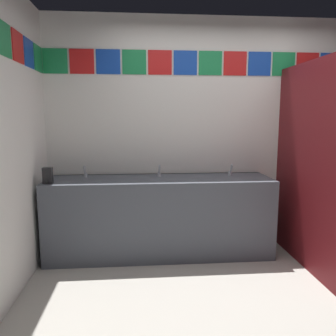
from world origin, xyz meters
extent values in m
plane|color=#B2ADA3|center=(0.00, 0.00, 0.00)|extent=(8.70, 8.70, 0.00)
cube|color=white|center=(0.00, 1.50, 1.30)|extent=(3.95, 0.08, 2.60)
cube|color=#1E8C4C|center=(-1.84, 1.46, 2.09)|extent=(0.26, 0.01, 0.26)
cube|color=red|center=(-1.55, 1.46, 2.09)|extent=(0.26, 0.01, 0.26)
cube|color=#1947B7|center=(-1.27, 1.46, 2.09)|extent=(0.26, 0.01, 0.26)
cube|color=#1E8C4C|center=(-0.99, 1.46, 2.09)|extent=(0.26, 0.01, 0.26)
cube|color=red|center=(-0.71, 1.46, 2.09)|extent=(0.26, 0.01, 0.26)
cube|color=#1947B7|center=(-0.42, 1.46, 2.09)|extent=(0.26, 0.01, 0.26)
cube|color=#1E8C4C|center=(-0.14, 1.46, 2.09)|extent=(0.26, 0.01, 0.26)
cube|color=red|center=(0.14, 1.46, 2.09)|extent=(0.26, 0.01, 0.26)
cube|color=#1947B7|center=(0.42, 1.46, 2.09)|extent=(0.26, 0.01, 0.26)
cube|color=#1E8C4C|center=(0.71, 1.46, 2.09)|extent=(0.26, 0.01, 0.26)
cube|color=red|center=(0.99, 1.46, 2.09)|extent=(0.26, 0.01, 0.26)
cube|color=#1947B7|center=(1.27, 1.46, 2.09)|extent=(0.26, 0.01, 0.26)
cube|color=#1E8C4C|center=(-1.97, 0.44, 2.09)|extent=(0.01, 0.26, 0.26)
cube|color=red|center=(-1.97, 0.73, 2.09)|extent=(0.01, 0.26, 0.26)
cube|color=#1947B7|center=(-1.97, 1.02, 2.09)|extent=(0.01, 0.26, 0.26)
cube|color=#1E8C4C|center=(-1.97, 1.32, 2.09)|extent=(0.01, 0.26, 0.26)
cube|color=#4C515B|center=(-0.73, 1.16, 0.42)|extent=(2.39, 0.61, 0.85)
cube|color=#4C515B|center=(-0.73, 1.45, 0.81)|extent=(2.39, 0.03, 0.08)
cylinder|color=white|center=(-1.53, 1.13, 0.79)|extent=(0.34, 0.34, 0.10)
cylinder|color=white|center=(-0.73, 1.13, 0.79)|extent=(0.34, 0.34, 0.10)
cylinder|color=white|center=(0.07, 1.13, 0.79)|extent=(0.34, 0.34, 0.10)
cylinder|color=silver|center=(-1.53, 1.27, 0.87)|extent=(0.04, 0.04, 0.05)
cylinder|color=silver|center=(-1.53, 1.22, 0.94)|extent=(0.02, 0.06, 0.09)
cylinder|color=silver|center=(-0.73, 1.27, 0.87)|extent=(0.04, 0.04, 0.05)
cylinder|color=silver|center=(-0.73, 1.22, 0.94)|extent=(0.02, 0.06, 0.09)
cylinder|color=silver|center=(0.07, 1.27, 0.87)|extent=(0.04, 0.04, 0.05)
cylinder|color=silver|center=(0.07, 1.22, 0.94)|extent=(0.02, 0.06, 0.09)
cube|color=black|center=(-1.85, 0.97, 0.93)|extent=(0.09, 0.07, 0.16)
cylinder|color=black|center=(-1.85, 0.93, 0.87)|extent=(0.02, 0.02, 0.03)
cube|color=maroon|center=(0.71, 0.73, 1.01)|extent=(0.04, 1.47, 2.03)
cube|color=white|center=(1.24, 1.14, 0.57)|extent=(0.34, 0.17, 0.34)
camera|label=1|loc=(-0.94, -2.35, 1.50)|focal=35.69mm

